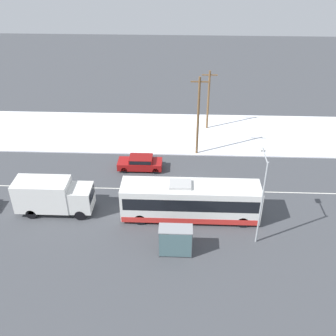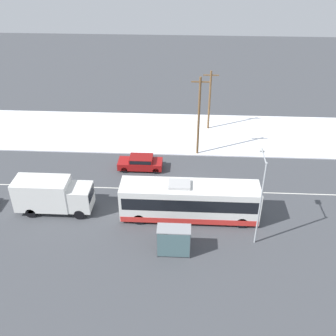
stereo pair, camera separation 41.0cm
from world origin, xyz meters
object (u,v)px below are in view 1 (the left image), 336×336
city_bus (190,201)px  utility_pole_roadside (198,116)px  utility_pole_snowlot (208,99)px  streetlamp (262,190)px  pedestrian_at_stop (165,233)px  bus_shelter (175,238)px  sedan_car (140,162)px  box_truck (52,195)px

city_bus → utility_pole_roadside: 11.25m
city_bus → utility_pole_snowlot: size_ratio=1.58×
city_bus → streetlamp: (5.22, -2.38, 2.97)m
streetlamp → utility_pole_roadside: utility_pole_roadside is taller
pedestrian_at_stop → bus_shelter: bus_shelter is taller
sedan_car → utility_pole_snowlot: (7.16, 9.57, 3.04)m
city_bus → sedan_car: city_bus is taller
box_truck → city_bus: bearing=-1.3°
utility_pole_roadside → bus_shelter: bearing=-97.1°
city_bus → sedan_car: bearing=123.7°
streetlamp → utility_pole_snowlot: 19.69m
box_truck → utility_pole_roadside: 16.67m
streetlamp → utility_pole_snowlot: (-3.04, 19.44, -0.84)m
sedan_car → streetlamp: 14.71m
pedestrian_at_stop → streetlamp: 8.10m
streetlamp → utility_pole_snowlot: size_ratio=1.01×
pedestrian_at_stop → utility_pole_roadside: size_ratio=0.19×
utility_pole_roadside → box_truck: bearing=-139.9°
city_bus → utility_pole_snowlot: (2.18, 17.06, 2.13)m
pedestrian_at_stop → utility_pole_snowlot: bearing=78.6°
box_truck → sedan_car: 9.95m
pedestrian_at_stop → streetlamp: streetlamp is taller
city_bus → box_truck: bearing=178.7°
bus_shelter → streetlamp: bearing=19.5°
box_truck → streetlamp: size_ratio=0.89×
bus_shelter → sedan_car: bearing=107.7°
sedan_car → pedestrian_at_stop: 11.28m
streetlamp → utility_pole_roadside: size_ratio=0.85×
utility_pole_roadside → streetlamp: bearing=-71.6°
sedan_car → utility_pole_snowlot: utility_pole_snowlot is taller
streetlamp → utility_pole_roadside: 13.94m
pedestrian_at_stop → streetlamp: size_ratio=0.22×
box_truck → streetlamp: (16.98, -2.64, 2.94)m
pedestrian_at_stop → streetlamp: (7.16, 0.99, 3.67)m
utility_pole_snowlot → streetlamp: bearing=-81.1°
box_truck → utility_pole_roadside: bearing=40.1°
streetlamp → sedan_car: bearing=136.0°
box_truck → bus_shelter: bearing=-24.7°
bus_shelter → utility_pole_roadside: utility_pole_roadside is taller
sedan_car → city_bus: bearing=123.7°
utility_pole_snowlot → bus_shelter: bearing=-98.6°
box_truck → streetlamp: bearing=-8.8°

